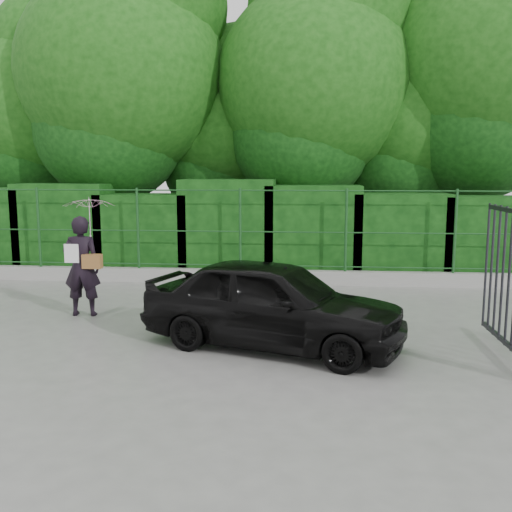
{
  "coord_description": "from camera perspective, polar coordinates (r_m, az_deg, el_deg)",
  "views": [
    {
      "loc": [
        1.86,
        -7.87,
        2.5
      ],
      "look_at": [
        1.04,
        1.3,
        1.1
      ],
      "focal_mm": 40.0,
      "sensor_mm": 36.0,
      "label": 1
    }
  ],
  "objects": [
    {
      "name": "ground",
      "position": [
        8.46,
        -7.89,
        -8.62
      ],
      "size": [
        80.0,
        80.0,
        0.0
      ],
      "primitive_type": "plane",
      "color": "gray"
    },
    {
      "name": "kerb",
      "position": [
        12.72,
        -3.36,
        -2.01
      ],
      "size": [
        14.0,
        0.25,
        0.3
      ],
      "primitive_type": "cube",
      "color": "#9E9E99",
      "rests_on": "ground"
    },
    {
      "name": "fence",
      "position": [
        12.54,
        -2.4,
        2.69
      ],
      "size": [
        14.13,
        0.06,
        1.8
      ],
      "color": "#19481D",
      "rests_on": "kerb"
    },
    {
      "name": "hedge",
      "position": [
        13.59,
        -3.16,
        2.43
      ],
      "size": [
        14.2,
        1.2,
        2.27
      ],
      "color": "black",
      "rests_on": "ground"
    },
    {
      "name": "trees",
      "position": [
        15.76,
        2.58,
        16.36
      ],
      "size": [
        17.1,
        6.15,
        8.08
      ],
      "color": "black",
      "rests_on": "ground"
    },
    {
      "name": "woman",
      "position": [
        10.13,
        -16.63,
        1.48
      ],
      "size": [
        0.9,
        0.86,
        2.04
      ],
      "color": "black",
      "rests_on": "ground"
    },
    {
      "name": "car",
      "position": [
        8.07,
        1.68,
        -4.72
      ],
      "size": [
        4.01,
        2.63,
        1.27
      ],
      "primitive_type": "imported",
      "rotation": [
        0.0,
        0.0,
        1.24
      ],
      "color": "black",
      "rests_on": "ground"
    }
  ]
}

